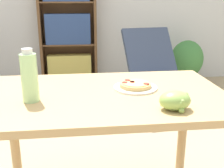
{
  "coord_description": "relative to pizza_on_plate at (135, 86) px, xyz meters",
  "views": [
    {
      "loc": [
        0.02,
        -1.51,
        1.23
      ],
      "look_at": [
        0.17,
        -0.19,
        0.81
      ],
      "focal_mm": 45.0,
      "sensor_mm": 36.0,
      "label": 1
    }
  ],
  "objects": [
    {
      "name": "dining_table",
      "position": [
        -0.17,
        -0.05,
        -0.12
      ],
      "size": [
        1.25,
        0.79,
        0.75
      ],
      "color": "tan",
      "rests_on": "ground_plane"
    },
    {
      "name": "bookshelf",
      "position": [
        -0.44,
        2.56,
        0.06
      ],
      "size": [
        0.78,
        0.26,
        1.74
      ],
      "color": "brown",
      "rests_on": "ground_plane"
    },
    {
      "name": "pizza_on_plate",
      "position": [
        0.0,
        0.0,
        0.0
      ],
      "size": [
        0.23,
        0.23,
        0.04
      ],
      "color": "white",
      "rests_on": "dining_table"
    },
    {
      "name": "potted_plant_floor",
      "position": [
        1.18,
        2.24,
        -0.43
      ],
      "size": [
        0.45,
        0.38,
        0.66
      ],
      "color": "#BCB2A3",
      "rests_on": "ground_plane"
    },
    {
      "name": "grape_bunch",
      "position": [
        0.11,
        -0.31,
        0.03
      ],
      "size": [
        0.14,
        0.11,
        0.09
      ],
      "color": "#93BC5B",
      "rests_on": "dining_table"
    },
    {
      "name": "lounge_chair_far",
      "position": [
        0.53,
        1.51,
        -0.48
      ],
      "size": [
        0.68,
        0.84,
        0.88
      ],
      "rotation": [
        0.0,
        0.0,
        0.17
      ],
      "color": "slate",
      "rests_on": "ground_plane"
    },
    {
      "name": "drink_bottle",
      "position": [
        -0.53,
        -0.13,
        0.1
      ],
      "size": [
        0.08,
        0.08,
        0.25
      ],
      "color": "#B7EAA3",
      "rests_on": "dining_table"
    }
  ]
}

